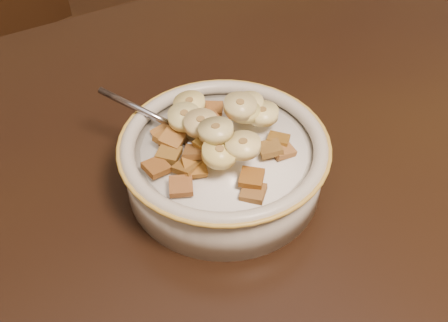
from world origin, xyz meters
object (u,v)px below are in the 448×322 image
cereal_bowl (224,166)px  spoon (195,136)px  table (178,262)px  chair (13,71)px

cereal_bowl → spoon: (-0.02, 0.03, 0.03)m
table → cereal_bowl: 0.10m
spoon → chair: bearing=-116.6°
table → chair: 0.85m
table → chair: bearing=91.1°
table → spoon: size_ratio=30.77×
chair → cereal_bowl: 0.82m
chair → table: bearing=-103.5°
table → spoon: 0.12m
table → cereal_bowl: bearing=31.2°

